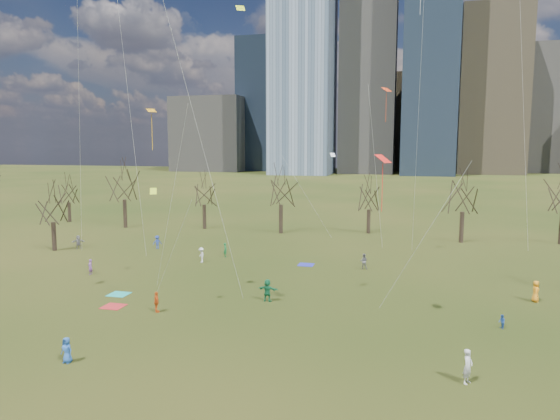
% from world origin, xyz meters
% --- Properties ---
extents(ground, '(500.00, 500.00, 0.00)m').
position_xyz_m(ground, '(0.00, 0.00, 0.00)').
color(ground, black).
rests_on(ground, ground).
extents(downtown_skyline, '(212.50, 78.00, 118.00)m').
position_xyz_m(downtown_skyline, '(-2.43, 210.64, 39.01)').
color(downtown_skyline, slate).
rests_on(downtown_skyline, ground).
extents(bare_tree_row, '(113.04, 29.80, 9.50)m').
position_xyz_m(bare_tree_row, '(-0.09, 37.22, 6.12)').
color(bare_tree_row, black).
rests_on(bare_tree_row, ground).
extents(blanket_teal, '(1.60, 1.50, 0.03)m').
position_xyz_m(blanket_teal, '(-12.84, 8.20, 0.01)').
color(blanket_teal, teal).
rests_on(blanket_teal, ground).
extents(blanket_navy, '(1.60, 1.50, 0.03)m').
position_xyz_m(blanket_navy, '(0.18, 22.24, 0.01)').
color(blanket_navy, '#242AAB').
rests_on(blanket_navy, ground).
extents(blanket_crimson, '(1.60, 1.50, 0.03)m').
position_xyz_m(blanket_crimson, '(-11.47, 5.26, 0.01)').
color(blanket_crimson, red).
rests_on(blanket_crimson, ground).
extents(person_0, '(0.78, 0.57, 1.49)m').
position_xyz_m(person_0, '(-8.35, -4.21, 0.74)').
color(person_0, '#2759AB').
rests_on(person_0, ground).
extents(person_1, '(0.71, 0.80, 1.84)m').
position_xyz_m(person_1, '(13.39, -1.25, 0.92)').
color(person_1, silver).
rests_on(person_1, ground).
extents(person_4, '(0.89, 0.94, 1.56)m').
position_xyz_m(person_4, '(-7.62, 4.91, 0.78)').
color(person_4, '#E05A18').
rests_on(person_4, ground).
extents(person_5, '(1.72, 0.72, 1.80)m').
position_xyz_m(person_5, '(-0.38, 9.46, 0.90)').
color(person_5, '#197245').
rests_on(person_5, ground).
extents(person_7, '(0.39, 0.56, 1.50)m').
position_xyz_m(person_7, '(-19.07, 13.28, 0.75)').
color(person_7, '#8750A1').
rests_on(person_7, ground).
extents(person_8, '(0.46, 0.54, 0.98)m').
position_xyz_m(person_8, '(16.53, 7.57, 0.49)').
color(person_8, '#2651A8').
rests_on(person_8, ground).
extents(person_9, '(1.11, 1.17, 1.59)m').
position_xyz_m(person_9, '(-10.78, 20.63, 0.79)').
color(person_9, white).
rests_on(person_9, ground).
extents(person_11, '(1.48, 1.25, 1.60)m').
position_xyz_m(person_11, '(-27.94, 23.61, 0.80)').
color(person_11, slate).
rests_on(person_11, ground).
extents(person_12, '(0.61, 0.87, 1.70)m').
position_xyz_m(person_12, '(20.17, 14.56, 0.85)').
color(person_12, orange).
rests_on(person_12, ground).
extents(person_13, '(0.56, 0.67, 1.56)m').
position_xyz_m(person_13, '(-9.25, 23.74, 0.78)').
color(person_13, '#197136').
rests_on(person_13, ground).
extents(person_14, '(0.79, 0.63, 1.56)m').
position_xyz_m(person_14, '(6.11, 21.96, 0.78)').
color(person_14, slate).
rests_on(person_14, ground).
extents(person_15, '(1.18, 1.09, 1.59)m').
position_xyz_m(person_15, '(-18.74, 25.92, 0.80)').
color(person_15, '#263FA5').
rests_on(person_15, ground).
extents(kites_airborne, '(63.92, 38.69, 34.17)m').
position_xyz_m(kites_airborne, '(2.88, 15.11, 13.72)').
color(kites_airborne, orange).
rests_on(kites_airborne, ground).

